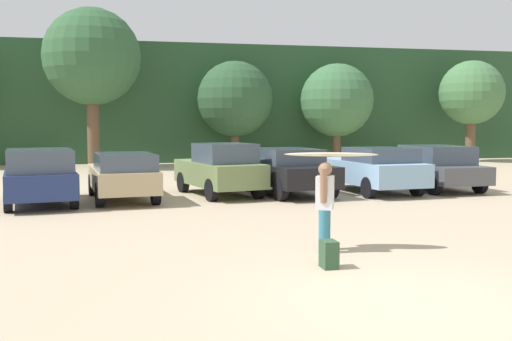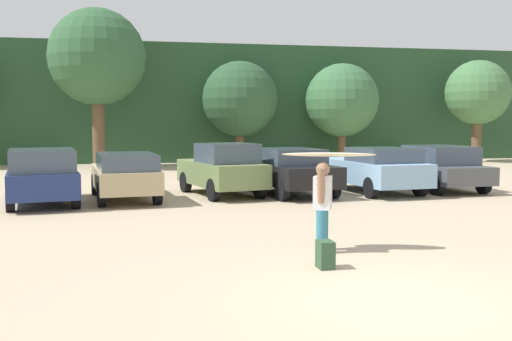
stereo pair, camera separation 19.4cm
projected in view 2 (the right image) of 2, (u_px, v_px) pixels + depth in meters
name	position (u px, v px, depth m)	size (l,w,h in m)	color
ground_plane	(397.00, 302.00, 7.87)	(120.00, 120.00, 0.00)	tan
hillside_ridge	(183.00, 106.00, 40.28)	(108.00, 12.00, 6.91)	#284C2D
tree_center_left	(97.00, 58.00, 30.07)	(4.87, 4.87, 8.07)	brown
tree_center_right	(240.00, 99.00, 33.63)	(4.26, 4.26, 5.78)	brown
tree_far_left	(342.00, 100.00, 34.46)	(4.22, 4.22, 5.73)	brown
tree_right	(478.00, 93.00, 34.88)	(3.74, 3.74, 5.95)	brown
parked_car_navy	(42.00, 176.00, 17.00)	(2.46, 4.25, 1.61)	navy
parked_car_tan	(125.00, 174.00, 17.99)	(2.22, 4.55, 1.45)	tan
parked_car_olive_green	(223.00, 169.00, 19.16)	(2.58, 4.24, 1.69)	#6B7F4C
parked_car_black	(290.00, 170.00, 19.37)	(2.48, 4.25, 1.50)	black
parked_car_sky_blue	(374.00, 169.00, 19.96)	(2.40, 4.76, 1.52)	#84ADD1
parked_car_dark_gray	(439.00, 167.00, 20.68)	(2.07, 4.16, 1.54)	#4C4F54
person_adult	(323.00, 201.00, 10.85)	(0.44, 0.64, 1.64)	teal
surfboard_cream	(329.00, 154.00, 10.90)	(1.79, 0.98, 0.13)	beige
backpack_dropped	(325.00, 255.00, 9.67)	(0.24, 0.34, 0.45)	#2D4C33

